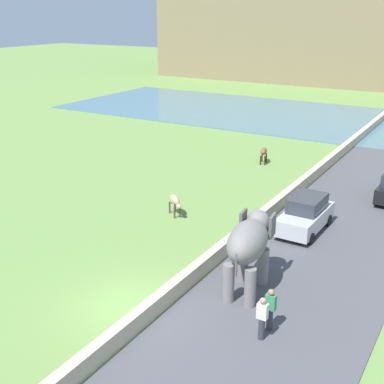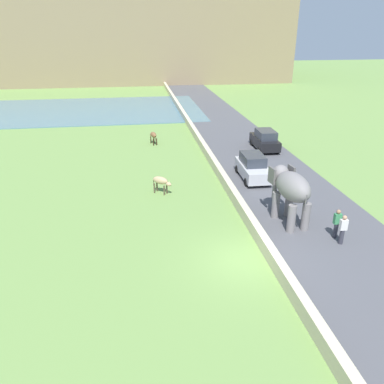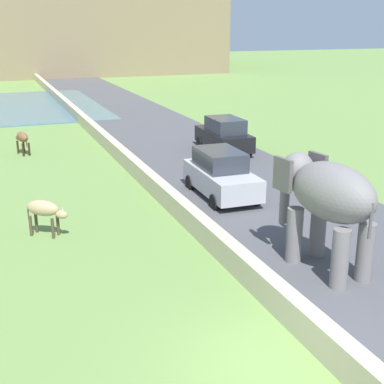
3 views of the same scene
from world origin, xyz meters
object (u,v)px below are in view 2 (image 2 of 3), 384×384
(car_black, at_px, (265,140))
(cow_brown, at_px, (153,135))
(elephant, at_px, (290,189))
(person_trailing, at_px, (337,223))
(cow_tan, at_px, (161,181))
(car_silver, at_px, (253,167))
(person_beside_elephant, at_px, (343,229))

(car_black, bearing_deg, cow_brown, 161.29)
(elephant, distance_m, person_trailing, 2.95)
(cow_tan, bearing_deg, person_trailing, -40.38)
(car_black, relative_size, car_silver, 1.00)
(elephant, bearing_deg, cow_tan, 142.45)
(car_silver, xyz_separation_m, cow_brown, (-6.48, 9.94, -0.06))
(elephant, xyz_separation_m, cow_brown, (-6.45, 16.62, -1.20))
(elephant, bearing_deg, car_silver, 89.74)
(person_beside_elephant, xyz_separation_m, car_black, (1.43, 16.05, 0.03))
(car_black, bearing_deg, elephant, -103.38)
(car_silver, bearing_deg, cow_tan, -166.56)
(person_beside_elephant, height_order, car_black, car_black)
(person_trailing, relative_size, car_silver, 0.40)
(elephant, height_order, cow_brown, elephant)
(elephant, height_order, person_trailing, elephant)
(car_black, height_order, cow_brown, car_black)
(car_black, distance_m, cow_tan, 12.82)
(elephant, xyz_separation_m, cow_tan, (-6.62, 5.09, -1.20))
(person_beside_elephant, relative_size, car_black, 0.40)
(elephant, relative_size, car_black, 0.88)
(elephant, distance_m, cow_tan, 8.44)
(person_trailing, distance_m, car_silver, 8.90)
(cow_tan, relative_size, cow_brown, 0.92)
(person_trailing, height_order, cow_brown, person_trailing)
(cow_tan, bearing_deg, car_black, 40.16)
(elephant, xyz_separation_m, car_black, (3.18, 13.36, -1.14))
(car_silver, height_order, cow_brown, car_silver)
(car_black, bearing_deg, person_beside_elephant, -95.08)
(car_silver, xyz_separation_m, cow_tan, (-6.65, -1.59, -0.06))
(cow_brown, bearing_deg, cow_tan, -90.85)
(person_trailing, bearing_deg, car_silver, 101.30)
(cow_brown, bearing_deg, car_silver, -56.90)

